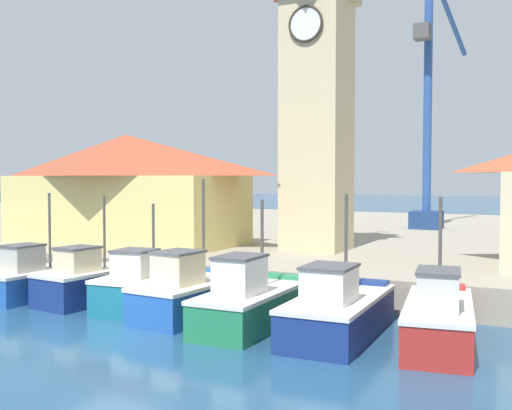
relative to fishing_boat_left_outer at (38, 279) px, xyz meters
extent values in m
plane|color=navy|center=(6.13, -3.00, -0.72)|extent=(300.00, 300.00, 0.00)
cube|color=#9E937F|center=(6.13, 23.11, -0.13)|extent=(120.00, 40.00, 1.18)
cube|color=#196B7F|center=(-2.25, 1.45, 0.53)|extent=(1.75, 0.73, 0.24)
cube|color=#2356A8|center=(0.01, 0.06, -0.22)|extent=(2.08, 4.36, 0.99)
cube|color=#2356A8|center=(0.14, 1.92, 0.39)|extent=(1.54, 0.71, 0.24)
cube|color=silver|center=(0.01, 0.06, 0.32)|extent=(2.14, 4.42, 0.12)
cube|color=#B2ADA3|center=(-0.05, -0.68, 0.85)|extent=(1.15, 1.35, 0.93)
cube|color=#4C4C51|center=(-0.05, -0.68, 1.35)|extent=(1.24, 1.43, 0.08)
cylinder|color=#4C4742|center=(0.05, 0.59, 1.84)|extent=(0.10, 0.10, 2.91)
torus|color=black|center=(-0.94, 0.34, -0.22)|extent=(0.16, 0.53, 0.52)
cube|color=navy|center=(2.46, 0.39, -0.16)|extent=(2.30, 4.48, 1.11)
cube|color=navy|center=(2.66, 2.28, 0.51)|extent=(1.64, 0.76, 0.24)
cube|color=silver|center=(2.46, 0.39, 0.44)|extent=(2.36, 4.55, 0.12)
cube|color=beige|center=(2.38, -0.36, 0.91)|extent=(1.25, 1.40, 0.82)
cube|color=#4C4C51|center=(2.38, -0.36, 1.36)|extent=(1.33, 1.49, 0.08)
cylinder|color=#4C4742|center=(2.52, 0.92, 1.87)|extent=(0.10, 0.10, 2.73)
torus|color=black|center=(1.48, 0.70, -0.16)|extent=(0.17, 0.53, 0.52)
cube|color=#196B7F|center=(4.94, 0.30, -0.16)|extent=(2.40, 4.22, 1.13)
cube|color=#196B7F|center=(4.77, 2.06, 0.53)|extent=(1.76, 0.76, 0.24)
cube|color=silver|center=(4.94, 0.30, 0.46)|extent=(2.46, 4.29, 0.12)
cube|color=beige|center=(5.01, -0.41, 0.94)|extent=(1.32, 1.33, 0.85)
cube|color=#4C4C51|center=(5.01, -0.41, 1.41)|extent=(1.41, 1.41, 0.08)
cylinder|color=#4C4742|center=(4.89, 0.80, 1.74)|extent=(0.10, 0.10, 2.44)
torus|color=black|center=(3.84, 0.39, -0.16)|extent=(0.17, 0.53, 0.52)
cube|color=#2356A8|center=(7.11, 0.00, -0.18)|extent=(2.34, 4.67, 1.08)
cube|color=#2356A8|center=(7.28, 2.00, 0.48)|extent=(1.72, 0.74, 0.24)
cube|color=silver|center=(7.11, 0.00, 0.41)|extent=(2.41, 4.73, 0.12)
cube|color=beige|center=(7.04, -0.79, 0.97)|extent=(1.29, 1.45, 1.00)
cube|color=#4C4C51|center=(7.04, -0.79, 1.51)|extent=(1.38, 1.54, 0.08)
cylinder|color=#4C4742|center=(7.16, 0.56, 2.16)|extent=(0.10, 0.10, 3.37)
torus|color=black|center=(6.07, 0.31, -0.18)|extent=(0.16, 0.53, 0.52)
cube|color=#237A4C|center=(9.49, -0.28, -0.20)|extent=(1.94, 5.08, 1.05)
cube|color=#237A4C|center=(9.45, 1.99, 0.45)|extent=(1.60, 0.62, 0.24)
cube|color=silver|center=(9.49, -0.28, 0.38)|extent=(2.00, 5.14, 0.12)
cube|color=silver|center=(9.50, -1.16, 0.98)|extent=(1.14, 1.53, 1.07)
cube|color=#4C4C51|center=(9.50, -1.16, 1.55)|extent=(1.22, 1.61, 0.08)
cylinder|color=#4C4742|center=(9.48, 0.35, 1.81)|extent=(0.10, 0.10, 2.75)
torus|color=black|center=(8.47, -0.04, -0.20)|extent=(0.13, 0.52, 0.52)
cube|color=navy|center=(12.23, -0.16, -0.19)|extent=(2.23, 5.23, 1.05)
cube|color=navy|center=(12.16, 2.17, 0.45)|extent=(1.78, 0.65, 0.24)
cube|color=silver|center=(12.23, -0.16, 0.38)|extent=(2.29, 5.29, 0.12)
cube|color=silver|center=(12.26, -1.07, 0.92)|extent=(1.29, 1.59, 0.95)
cube|color=#4C4C51|center=(12.26, -1.07, 1.43)|extent=(1.37, 1.67, 0.08)
cylinder|color=#4C4742|center=(12.21, 0.48, 1.92)|extent=(0.10, 0.10, 2.96)
torus|color=black|center=(11.11, 0.06, -0.19)|extent=(0.14, 0.52, 0.52)
cube|color=#AD2823|center=(14.98, 0.19, -0.19)|extent=(2.43, 5.24, 1.06)
cube|color=#AD2823|center=(14.65, 2.43, 0.46)|extent=(1.52, 0.81, 0.24)
cube|color=silver|center=(14.98, 0.19, 0.39)|extent=(2.50, 5.31, 0.12)
cube|color=beige|center=(15.12, -0.68, 0.93)|extent=(1.23, 1.65, 0.96)
cube|color=#4C4C51|center=(15.12, -0.68, 1.45)|extent=(1.33, 1.74, 0.08)
cylinder|color=#4C4742|center=(14.89, 0.81, 1.90)|extent=(0.10, 0.10, 2.88)
torus|color=black|center=(14.03, 0.30, -0.19)|extent=(0.20, 0.53, 0.52)
cube|color=beige|center=(7.56, 10.12, 6.32)|extent=(2.80, 2.80, 11.72)
cylinder|color=white|center=(7.56, 8.65, 10.81)|extent=(1.54, 0.12, 1.54)
torus|color=#332D23|center=(7.56, 8.61, 10.81)|extent=(1.66, 0.12, 1.66)
cube|color=#E5D17A|center=(-2.52, 8.41, 2.23)|extent=(12.13, 5.71, 3.54)
pyramid|color=#A3472D|center=(-2.52, 8.41, 5.08)|extent=(12.53, 6.11, 2.17)
cube|color=navy|center=(9.86, 24.76, 1.06)|extent=(2.00, 2.00, 1.20)
cylinder|color=#284C93|center=(9.86, 24.76, 8.70)|extent=(0.56, 0.56, 14.09)
cylinder|color=#284C93|center=(10.45, 28.92, 15.92)|extent=(1.55, 8.54, 4.89)
cube|color=#4C4C4C|center=(9.69, 23.54, 13.44)|extent=(1.00, 1.00, 1.00)
camera|label=1|loc=(17.87, -16.63, 3.85)|focal=42.00mm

